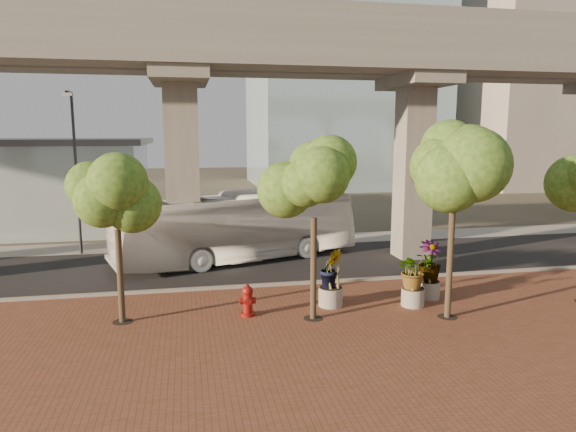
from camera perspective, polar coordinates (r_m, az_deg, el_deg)
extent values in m
plane|color=#3A352A|center=(25.01, 2.66, -6.28)|extent=(160.00, 160.00, 0.00)
cube|color=brown|center=(17.74, 9.02, -12.85)|extent=(70.00, 13.00, 0.06)
cube|color=black|center=(26.88, 1.63, -5.13)|extent=(90.00, 8.00, 0.04)
cube|color=gray|center=(23.12, 3.85, -7.37)|extent=(70.00, 0.25, 0.16)
cube|color=gray|center=(32.13, -0.56, -2.75)|extent=(90.00, 3.00, 0.06)
cube|color=gray|center=(24.80, 2.61, 18.08)|extent=(72.00, 2.40, 1.80)
cube|color=gray|center=(27.89, 0.97, 17.08)|extent=(72.00, 2.40, 1.80)
cube|color=gray|center=(24.02, 3.31, 21.77)|extent=(72.00, 0.12, 1.00)
cube|color=gray|center=(29.18, 0.49, 19.51)|extent=(72.00, 0.12, 1.00)
cube|color=#A29B92|center=(74.01, 25.74, 12.38)|extent=(18.00, 16.00, 24.00)
imported|color=white|center=(26.95, -5.61, -1.25)|extent=(13.26, 6.79, 3.61)
cylinder|color=maroon|center=(19.15, -4.50, -10.79)|extent=(0.53, 0.53, 0.12)
cylinder|color=maroon|center=(19.01, -4.51, -9.57)|extent=(0.35, 0.35, 0.86)
sphere|color=maroon|center=(18.88, -4.53, -8.34)|extent=(0.41, 0.41, 0.41)
cylinder|color=maroon|center=(18.82, -4.53, -7.79)|extent=(0.12, 0.12, 0.15)
cylinder|color=maroon|center=(18.99, -4.51, -9.36)|extent=(0.59, 0.24, 0.24)
cylinder|color=#A7A197|center=(20.60, 13.69, -8.75)|extent=(0.88, 0.88, 0.69)
imported|color=#264F15|center=(20.31, 13.81, -5.85)|extent=(1.96, 1.96, 1.47)
cylinder|color=gray|center=(21.69, 15.34, -7.88)|extent=(0.90, 0.90, 0.70)
imported|color=#264F15|center=(21.39, 15.47, -4.87)|extent=(2.20, 2.20, 1.65)
cylinder|color=#9E988E|center=(20.10, 4.75, -8.91)|extent=(0.93, 0.93, 0.72)
imported|color=#264F15|center=(19.78, 4.79, -5.79)|extent=(2.06, 2.06, 1.55)
cylinder|color=#463A28|center=(18.92, -18.14, -6.40)|extent=(0.22, 0.22, 3.32)
cylinder|color=black|center=(19.41, -17.90, -11.11)|extent=(0.70, 0.70, 0.01)
cylinder|color=#463A28|center=(18.29, 2.85, -5.89)|extent=(0.22, 0.22, 3.68)
cylinder|color=black|center=(18.84, 2.80, -11.29)|extent=(0.70, 0.70, 0.01)
cylinder|color=#463A28|center=(19.24, 17.55, -4.95)|extent=(0.22, 0.22, 4.07)
cylinder|color=black|center=(19.82, 17.26, -10.66)|extent=(0.70, 0.70, 0.01)
cylinder|color=#313237|center=(30.17, -22.44, 4.16)|extent=(0.15, 0.15, 8.70)
cube|color=#313237|center=(29.63, -23.17, 12.48)|extent=(0.16, 1.09, 0.16)
cube|color=silver|center=(29.09, -23.37, 12.32)|extent=(0.43, 0.22, 0.13)
cylinder|color=#2C2B30|center=(32.14, 13.95, 5.20)|extent=(0.16, 0.16, 9.10)
cube|color=#2C2B30|center=(31.66, 14.72, 13.37)|extent=(0.17, 1.14, 0.17)
cube|color=silver|center=(31.14, 15.18, 13.22)|extent=(0.46, 0.23, 0.14)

